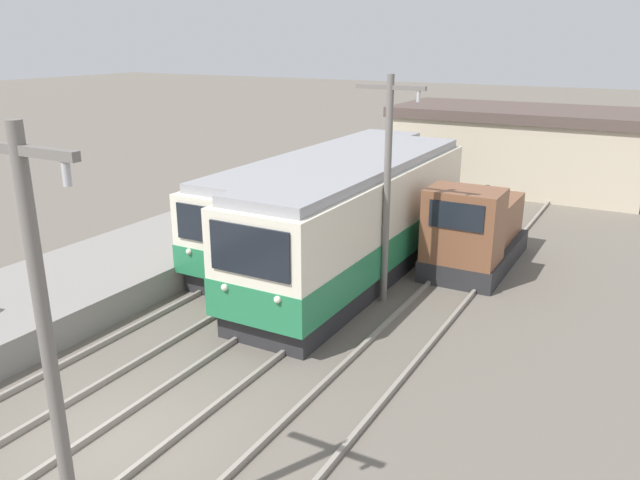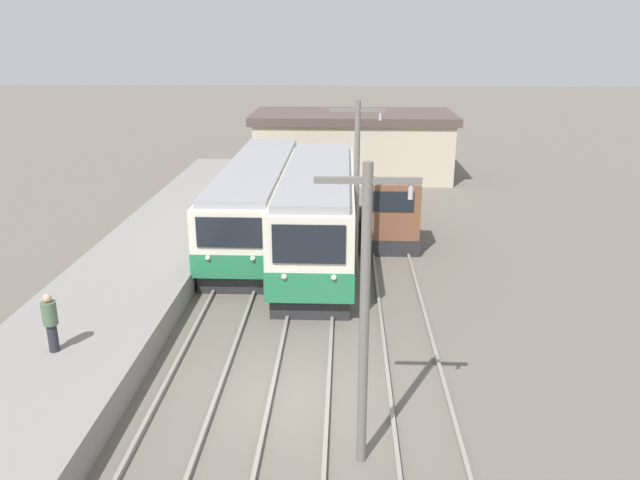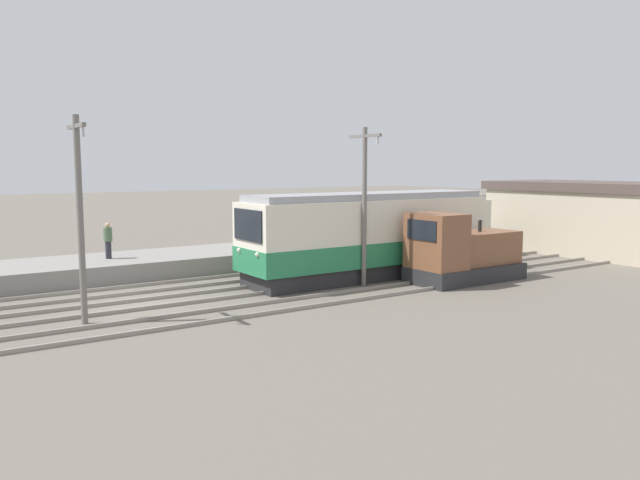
{
  "view_description": "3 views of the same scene",
  "coord_description": "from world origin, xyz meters",
  "px_view_note": "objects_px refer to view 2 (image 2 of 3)",
  "views": [
    {
      "loc": [
        8.36,
        -6.96,
        7.41
      ],
      "look_at": [
        -0.05,
        8.11,
        1.8
      ],
      "focal_mm": 35.0,
      "sensor_mm": 36.0,
      "label": 1
    },
    {
      "loc": [
        1.29,
        -13.61,
        8.73
      ],
      "look_at": [
        0.4,
        7.68,
        1.67
      ],
      "focal_mm": 35.0,
      "sensor_mm": 36.0,
      "label": 2
    },
    {
      "loc": [
        21.78,
        -6.91,
        4.94
      ],
      "look_at": [
        0.98,
        7.13,
        1.97
      ],
      "focal_mm": 35.0,
      "sensor_mm": 36.0,
      "label": 3
    }
  ],
  "objects_px": {
    "shunting_locomotive": "(388,213)",
    "commuter_train_left": "(258,203)",
    "commuter_train_center": "(318,218)",
    "person_on_platform": "(50,321)",
    "catenary_mast_near": "(365,309)",
    "catenary_mast_mid": "(357,182)"
  },
  "relations": [
    {
      "from": "shunting_locomotive",
      "to": "commuter_train_left",
      "type": "bearing_deg",
      "value": 178.76
    },
    {
      "from": "commuter_train_center",
      "to": "person_on_platform",
      "type": "height_order",
      "value": "commuter_train_center"
    },
    {
      "from": "commuter_train_left",
      "to": "shunting_locomotive",
      "type": "height_order",
      "value": "commuter_train_left"
    },
    {
      "from": "catenary_mast_near",
      "to": "person_on_platform",
      "type": "xyz_separation_m",
      "value": [
        -7.96,
        2.96,
        -1.84
      ]
    },
    {
      "from": "commuter_train_center",
      "to": "person_on_platform",
      "type": "relative_size",
      "value": 7.51
    },
    {
      "from": "commuter_train_center",
      "to": "person_on_platform",
      "type": "distance_m",
      "value": 11.57
    },
    {
      "from": "shunting_locomotive",
      "to": "catenary_mast_near",
      "type": "distance_m",
      "value": 15.52
    },
    {
      "from": "catenary_mast_near",
      "to": "person_on_platform",
      "type": "height_order",
      "value": "catenary_mast_near"
    },
    {
      "from": "commuter_train_left",
      "to": "person_on_platform",
      "type": "height_order",
      "value": "commuter_train_left"
    },
    {
      "from": "person_on_platform",
      "to": "commuter_train_center",
      "type": "bearing_deg",
      "value": 56.13
    },
    {
      "from": "commuter_train_center",
      "to": "catenary_mast_near",
      "type": "bearing_deg",
      "value": -83.16
    },
    {
      "from": "commuter_train_center",
      "to": "shunting_locomotive",
      "type": "height_order",
      "value": "commuter_train_center"
    },
    {
      "from": "commuter_train_left",
      "to": "person_on_platform",
      "type": "xyz_separation_m",
      "value": [
        -3.65,
        -12.43,
        0.14
      ]
    },
    {
      "from": "catenary_mast_mid",
      "to": "person_on_platform",
      "type": "distance_m",
      "value": 11.57
    },
    {
      "from": "catenary_mast_near",
      "to": "commuter_train_center",
      "type": "bearing_deg",
      "value": 96.84
    },
    {
      "from": "shunting_locomotive",
      "to": "catenary_mast_near",
      "type": "bearing_deg",
      "value": -95.58
    },
    {
      "from": "shunting_locomotive",
      "to": "person_on_platform",
      "type": "distance_m",
      "value": 15.53
    },
    {
      "from": "commuter_train_center",
      "to": "catenary_mast_near",
      "type": "distance_m",
      "value": 12.79
    },
    {
      "from": "commuter_train_center",
      "to": "person_on_platform",
      "type": "bearing_deg",
      "value": -123.87
    },
    {
      "from": "commuter_train_left",
      "to": "shunting_locomotive",
      "type": "xyz_separation_m",
      "value": [
        5.8,
        -0.13,
        -0.38
      ]
    },
    {
      "from": "commuter_train_left",
      "to": "catenary_mast_near",
      "type": "distance_m",
      "value": 16.11
    },
    {
      "from": "commuter_train_left",
      "to": "commuter_train_center",
      "type": "height_order",
      "value": "commuter_train_center"
    }
  ]
}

